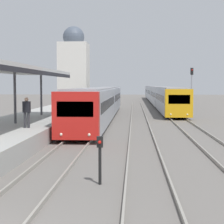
{
  "coord_description": "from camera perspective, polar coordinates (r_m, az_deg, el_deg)",
  "views": [
    {
      "loc": [
        3.16,
        -6.7,
        3.23
      ],
      "look_at": [
        1.81,
        16.1,
        1.58
      ],
      "focal_mm": 60.0,
      "sensor_mm": 36.0,
      "label": 1
    }
  ],
  "objects": [
    {
      "name": "platform_canopy",
      "position": [
        23.51,
        -14.54,
        6.15
      ],
      "size": [
        4.0,
        16.14,
        3.36
      ],
      "color": "beige",
      "rests_on": "station_platform"
    },
    {
      "name": "person_on_platform",
      "position": [
        20.91,
        -12.88,
        0.2
      ],
      "size": [
        0.4,
        0.22,
        1.66
      ],
      "color": "#2D2D33",
      "rests_on": "station_platform"
    },
    {
      "name": "train_near",
      "position": [
        35.89,
        -1.67,
        1.63
      ],
      "size": [
        2.56,
        31.77,
        2.99
      ],
      "color": "red",
      "rests_on": "ground_plane"
    },
    {
      "name": "train_far",
      "position": [
        64.98,
        7.0,
        2.72
      ],
      "size": [
        2.53,
        61.36,
        2.98
      ],
      "color": "gold",
      "rests_on": "ground_plane"
    },
    {
      "name": "signal_post_near",
      "position": [
        12.18,
        -1.85,
        -6.47
      ],
      "size": [
        0.2,
        0.21,
        1.58
      ],
      "color": "black",
      "rests_on": "ground_plane"
    },
    {
      "name": "signal_mast_far",
      "position": [
        39.66,
        12.04,
        3.92
      ],
      "size": [
        0.28,
        0.29,
        5.0
      ],
      "color": "gray",
      "rests_on": "ground_plane"
    },
    {
      "name": "distant_domed_building",
      "position": [
        52.99,
        -5.83,
        6.42
      ],
      "size": [
        4.0,
        4.0,
        11.38
      ],
      "color": "silver",
      "rests_on": "ground_plane"
    }
  ]
}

